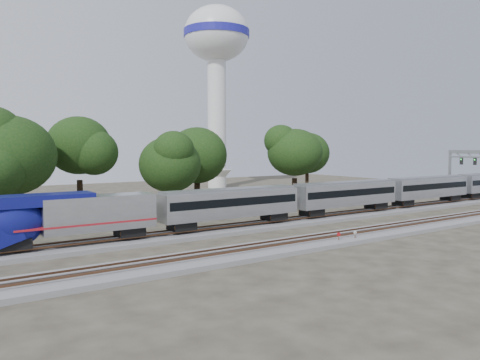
{
  "coord_description": "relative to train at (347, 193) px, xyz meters",
  "views": [
    {
      "loc": [
        -27.68,
        -35.03,
        8.87
      ],
      "look_at": [
        -0.2,
        5.0,
        5.47
      ],
      "focal_mm": 35.0,
      "sensor_mm": 36.0,
      "label": 1
    }
  ],
  "objects": [
    {
      "name": "ground",
      "position": [
        -16.91,
        -6.0,
        -3.03
      ],
      "size": [
        160.0,
        160.0,
        0.0
      ],
      "primitive_type": "plane",
      "color": "#383328",
      "rests_on": "ground"
    },
    {
      "name": "track_far",
      "position": [
        -16.91,
        0.0,
        -2.82
      ],
      "size": [
        160.0,
        5.0,
        0.73
      ],
      "color": "slate",
      "rests_on": "ground"
    },
    {
      "name": "track_near",
      "position": [
        -16.91,
        -10.0,
        -2.82
      ],
      "size": [
        160.0,
        5.0,
        0.73
      ],
      "color": "slate",
      "rests_on": "ground"
    },
    {
      "name": "train",
      "position": [
        0.0,
        0.0,
        0.0
      ],
      "size": [
        84.04,
        2.89,
        4.26
      ],
      "color": "silver",
      "rests_on": "ground"
    },
    {
      "name": "switch_stand_red",
      "position": [
        -13.27,
        -11.35,
        -2.32
      ],
      "size": [
        0.34,
        0.15,
        1.11
      ],
      "rotation": [
        0.0,
        0.0,
        -0.33
      ],
      "color": "#512D19",
      "rests_on": "ground"
    },
    {
      "name": "switch_stand_white",
      "position": [
        -11.26,
        -11.5,
        -2.32
      ],
      "size": [
        0.35,
        0.07,
        1.1
      ],
      "rotation": [
        0.0,
        0.0,
        -0.08
      ],
      "color": "#512D19",
      "rests_on": "ground"
    },
    {
      "name": "switch_lever",
      "position": [
        -9.17,
        -11.58,
        -2.88
      ],
      "size": [
        0.54,
        0.38,
        0.3
      ],
      "primitive_type": "cube",
      "rotation": [
        0.0,
        0.0,
        -0.17
      ],
      "color": "#512D19",
      "rests_on": "ground"
    },
    {
      "name": "water_tower",
      "position": [
        9.34,
        46.47,
        26.06
      ],
      "size": [
        14.18,
        14.18,
        39.26
      ],
      "color": "silver",
      "rests_on": "ground"
    },
    {
      "name": "signal_gantry",
      "position": [
        28.22,
        0.0,
        3.12
      ],
      "size": [
        0.59,
        6.93,
        8.43
      ],
      "color": "gray",
      "rests_on": "ground"
    },
    {
      "name": "tree_2",
      "position": [
        -36.98,
        12.17,
        4.99
      ],
      "size": [
        8.16,
        8.16,
        11.51
      ],
      "color": "black",
      "rests_on": "ground"
    },
    {
      "name": "tree_3",
      "position": [
        -28.6,
        16.76,
        6.06
      ],
      "size": [
        9.25,
        9.25,
        13.04
      ],
      "color": "black",
      "rests_on": "ground"
    },
    {
      "name": "tree_4",
      "position": [
        -18.76,
        12.11,
        3.69
      ],
      "size": [
        6.85,
        6.85,
        9.66
      ],
      "color": "black",
      "rests_on": "ground"
    },
    {
      "name": "tree_5",
      "position": [
        -11.74,
        17.75,
        4.69
      ],
      "size": [
        7.86,
        7.86,
        11.08
      ],
      "color": "black",
      "rests_on": "ground"
    },
    {
      "name": "tree_6",
      "position": [
        0.35,
        10.39,
        5.1
      ],
      "size": [
        8.27,
        8.27,
        11.67
      ],
      "color": "black",
      "rests_on": "ground"
    },
    {
      "name": "tree_7",
      "position": [
        12.49,
        20.93,
        4.82
      ],
      "size": [
        7.99,
        7.99,
        11.27
      ],
      "color": "black",
      "rests_on": "ground"
    }
  ]
}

